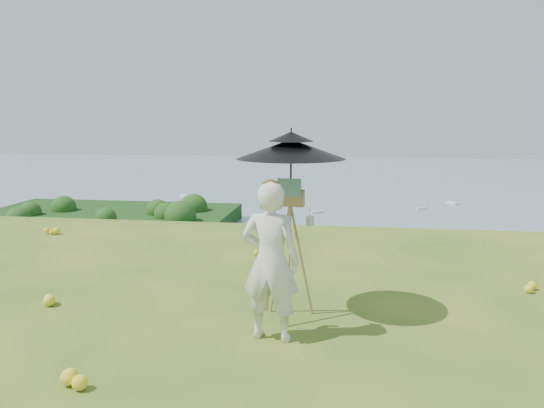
# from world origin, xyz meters

# --- Properties ---
(ground) EXTENTS (14.00, 14.00, 0.00)m
(ground) POSITION_xyz_m (0.00, 0.00, 0.00)
(ground) COLOR #3A651C
(ground) RESTS_ON ground
(shoreline_tier) EXTENTS (170.00, 28.00, 8.00)m
(shoreline_tier) POSITION_xyz_m (0.00, 75.00, -36.00)
(shoreline_tier) COLOR slate
(shoreline_tier) RESTS_ON bay_water
(bay_water) EXTENTS (700.00, 700.00, 0.00)m
(bay_water) POSITION_xyz_m (0.00, 240.00, -34.00)
(bay_water) COLOR slate
(bay_water) RESTS_ON ground
(peninsula) EXTENTS (90.00, 60.00, 12.00)m
(peninsula) POSITION_xyz_m (-75.00, 155.00, -29.00)
(peninsula) COLOR #10350E
(peninsula) RESTS_ON bay_water
(slope_trees) EXTENTS (110.00, 50.00, 6.00)m
(slope_trees) POSITION_xyz_m (0.00, 35.00, -15.00)
(slope_trees) COLOR #194414
(slope_trees) RESTS_ON forest_slope
(harbor_town) EXTENTS (110.00, 22.00, 5.00)m
(harbor_town) POSITION_xyz_m (0.00, 75.00, -29.50)
(harbor_town) COLOR silver
(harbor_town) RESTS_ON shoreline_tier
(moored_boats) EXTENTS (140.00, 140.00, 0.70)m
(moored_boats) POSITION_xyz_m (-12.50, 161.00, -33.65)
(moored_boats) COLOR silver
(moored_boats) RESTS_ON bay_water
(wildflowers) EXTENTS (10.00, 10.50, 0.12)m
(wildflowers) POSITION_xyz_m (0.00, 0.25, 0.06)
(wildflowers) COLOR yellow
(wildflowers) RESTS_ON ground
(painter) EXTENTS (0.63, 0.46, 1.60)m
(painter) POSITION_xyz_m (1.54, 1.37, 0.80)
(painter) COLOR beige
(painter) RESTS_ON ground
(field_easel) EXTENTS (0.65, 0.65, 1.56)m
(field_easel) POSITION_xyz_m (1.66, 1.97, 0.78)
(field_easel) COLOR #A98846
(field_easel) RESTS_ON ground
(sun_umbrella) EXTENTS (1.20, 1.20, 0.81)m
(sun_umbrella) POSITION_xyz_m (1.66, 2.00, 1.69)
(sun_umbrella) COLOR black
(sun_umbrella) RESTS_ON field_easel
(painter_cap) EXTENTS (0.23, 0.27, 0.10)m
(painter_cap) POSITION_xyz_m (1.54, 1.37, 1.56)
(painter_cap) COLOR #C76D76
(painter_cap) RESTS_ON painter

